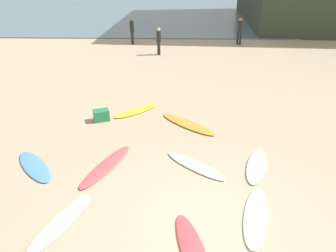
{
  "coord_description": "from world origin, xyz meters",
  "views": [
    {
      "loc": [
        -0.62,
        -5.89,
        5.43
      ],
      "look_at": [
        -0.88,
        4.29,
        0.3
      ],
      "focal_mm": 35.68,
      "sensor_mm": 36.0,
      "label": 1
    }
  ],
  "objects_px": {
    "surfboard_2": "(195,166)",
    "beach_cooler": "(101,115)",
    "beachgoer_near": "(159,40)",
    "beachgoer_far": "(240,30)",
    "surfboard_3": "(61,222)",
    "surfboard_5": "(257,166)",
    "beachgoer_mid": "(132,30)",
    "surfboard_6": "(256,216)",
    "surfboard_4": "(136,111)",
    "surfboard_8": "(106,166)",
    "surfboard_7": "(188,124)",
    "surfboard_1": "(35,166)"
  },
  "relations": [
    {
      "from": "beachgoer_near",
      "to": "beach_cooler",
      "type": "distance_m",
      "value": 9.75
    },
    {
      "from": "surfboard_5",
      "to": "beachgoer_mid",
      "type": "height_order",
      "value": "beachgoer_mid"
    },
    {
      "from": "surfboard_8",
      "to": "surfboard_3",
      "type": "bearing_deg",
      "value": -81.59
    },
    {
      "from": "surfboard_7",
      "to": "surfboard_3",
      "type": "bearing_deg",
      "value": 12.66
    },
    {
      "from": "surfboard_4",
      "to": "surfboard_8",
      "type": "bearing_deg",
      "value": 131.27
    },
    {
      "from": "surfboard_2",
      "to": "surfboard_4",
      "type": "height_order",
      "value": "surfboard_4"
    },
    {
      "from": "surfboard_1",
      "to": "surfboard_4",
      "type": "height_order",
      "value": "surfboard_4"
    },
    {
      "from": "surfboard_8",
      "to": "beachgoer_mid",
      "type": "distance_m",
      "value": 15.64
    },
    {
      "from": "surfboard_4",
      "to": "beachgoer_far",
      "type": "distance_m",
      "value": 13.11
    },
    {
      "from": "surfboard_6",
      "to": "surfboard_2",
      "type": "bearing_deg",
      "value": -42.17
    },
    {
      "from": "surfboard_2",
      "to": "surfboard_3",
      "type": "relative_size",
      "value": 0.95
    },
    {
      "from": "surfboard_3",
      "to": "beachgoer_far",
      "type": "distance_m",
      "value": 19.22
    },
    {
      "from": "surfboard_4",
      "to": "surfboard_6",
      "type": "xyz_separation_m",
      "value": [
        3.47,
        -5.92,
        -0.01
      ]
    },
    {
      "from": "beachgoer_near",
      "to": "beachgoer_mid",
      "type": "relative_size",
      "value": 0.94
    },
    {
      "from": "surfboard_2",
      "to": "beach_cooler",
      "type": "bearing_deg",
      "value": -89.84
    },
    {
      "from": "surfboard_4",
      "to": "beachgoer_mid",
      "type": "distance_m",
      "value": 11.79
    },
    {
      "from": "surfboard_3",
      "to": "beachgoer_far",
      "type": "height_order",
      "value": "beachgoer_far"
    },
    {
      "from": "surfboard_1",
      "to": "beach_cooler",
      "type": "distance_m",
      "value": 3.44
    },
    {
      "from": "beachgoer_mid",
      "to": "surfboard_6",
      "type": "bearing_deg",
      "value": 174.31
    },
    {
      "from": "surfboard_6",
      "to": "surfboard_1",
      "type": "bearing_deg",
      "value": -2.52
    },
    {
      "from": "surfboard_6",
      "to": "beachgoer_mid",
      "type": "distance_m",
      "value": 18.3
    },
    {
      "from": "surfboard_2",
      "to": "surfboard_8",
      "type": "relative_size",
      "value": 0.85
    },
    {
      "from": "surfboard_6",
      "to": "surfboard_7",
      "type": "distance_m",
      "value": 5.0
    },
    {
      "from": "beachgoer_near",
      "to": "surfboard_1",
      "type": "bearing_deg",
      "value": 148.55
    },
    {
      "from": "beachgoer_near",
      "to": "beachgoer_far",
      "type": "height_order",
      "value": "beachgoer_far"
    },
    {
      "from": "surfboard_4",
      "to": "surfboard_7",
      "type": "xyz_separation_m",
      "value": [
        2.02,
        -1.13,
        0.0
      ]
    },
    {
      "from": "surfboard_3",
      "to": "surfboard_7",
      "type": "relative_size",
      "value": 0.9
    },
    {
      "from": "surfboard_2",
      "to": "beach_cooler",
      "type": "distance_m",
      "value": 4.52
    },
    {
      "from": "surfboard_2",
      "to": "surfboard_3",
      "type": "xyz_separation_m",
      "value": [
        -3.17,
        -2.41,
        -0.0
      ]
    },
    {
      "from": "surfboard_3",
      "to": "surfboard_5",
      "type": "bearing_deg",
      "value": 47.53
    },
    {
      "from": "surfboard_4",
      "to": "surfboard_6",
      "type": "distance_m",
      "value": 6.87
    },
    {
      "from": "surfboard_8",
      "to": "beachgoer_mid",
      "type": "bearing_deg",
      "value": 116.78
    },
    {
      "from": "surfboard_8",
      "to": "beach_cooler",
      "type": "relative_size",
      "value": 4.37
    },
    {
      "from": "surfboard_4",
      "to": "surfboard_1",
      "type": "bearing_deg",
      "value": 105.33
    },
    {
      "from": "surfboard_2",
      "to": "beachgoer_far",
      "type": "relative_size",
      "value": 1.15
    },
    {
      "from": "surfboard_1",
      "to": "beachgoer_mid",
      "type": "height_order",
      "value": "beachgoer_mid"
    },
    {
      "from": "beachgoer_near",
      "to": "beach_cooler",
      "type": "bearing_deg",
      "value": 151.84
    },
    {
      "from": "surfboard_5",
      "to": "surfboard_7",
      "type": "distance_m",
      "value": 3.29
    },
    {
      "from": "surfboard_1",
      "to": "beachgoer_far",
      "type": "bearing_deg",
      "value": 21.9
    },
    {
      "from": "surfboard_6",
      "to": "beachgoer_mid",
      "type": "bearing_deg",
      "value": -58.63
    },
    {
      "from": "surfboard_5",
      "to": "beachgoer_mid",
      "type": "xyz_separation_m",
      "value": [
        -5.48,
        15.45,
        0.94
      ]
    },
    {
      "from": "surfboard_4",
      "to": "surfboard_6",
      "type": "height_order",
      "value": "surfboard_4"
    },
    {
      "from": "surfboard_1",
      "to": "surfboard_6",
      "type": "xyz_separation_m",
      "value": [
        5.99,
        -1.94,
        0.0
      ]
    },
    {
      "from": "surfboard_4",
      "to": "surfboard_5",
      "type": "xyz_separation_m",
      "value": [
        3.94,
        -3.8,
        0.0
      ]
    },
    {
      "from": "beach_cooler",
      "to": "beachgoer_near",
      "type": "bearing_deg",
      "value": 80.17
    },
    {
      "from": "beachgoer_near",
      "to": "beachgoer_mid",
      "type": "xyz_separation_m",
      "value": [
        -2.01,
        2.88,
        0.07
      ]
    },
    {
      "from": "surfboard_2",
      "to": "surfboard_8",
      "type": "xyz_separation_m",
      "value": [
        -2.58,
        -0.09,
        0.01
      ]
    },
    {
      "from": "beach_cooler",
      "to": "surfboard_2",
      "type": "bearing_deg",
      "value": -42.09
    },
    {
      "from": "surfboard_6",
      "to": "surfboard_8",
      "type": "relative_size",
      "value": 0.9
    },
    {
      "from": "surfboard_6",
      "to": "beachgoer_far",
      "type": "relative_size",
      "value": 1.21
    }
  ]
}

